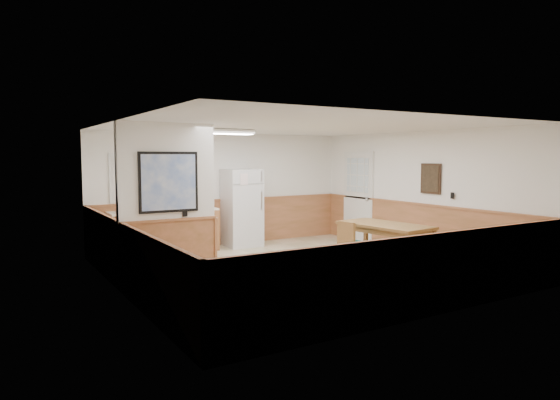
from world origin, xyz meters
TOP-DOWN VIEW (x-y plane):
  - ground at (0.00, 0.00)m, footprint 6.00×6.00m
  - ceiling at (0.00, 0.00)m, footprint 6.00×6.00m
  - back_wall at (0.00, 3.00)m, footprint 6.00×0.02m
  - right_wall at (3.00, 0.00)m, footprint 0.02×6.00m
  - left_wall at (-3.00, 0.00)m, footprint 0.02×6.00m
  - wainscot_back at (0.00, 2.98)m, footprint 6.00×0.04m
  - wainscot_right at (2.98, 0.00)m, footprint 0.04×6.00m
  - wainscot_left at (-2.98, 0.00)m, footprint 0.04×6.00m
  - partition_wall at (-2.25, 0.19)m, footprint 1.50×0.20m
  - kitchen_counter at (-1.21, 2.68)m, footprint 2.20×0.61m
  - exterior_door at (2.96, 1.90)m, footprint 0.07×1.02m
  - kitchen_window at (-2.10, 2.98)m, footprint 0.80×0.04m
  - wall_painting at (2.97, -0.30)m, footprint 0.04×0.50m
  - fluorescent_fixture at (-0.80, 1.30)m, footprint 1.20×0.30m
  - refrigerator at (0.25, 2.63)m, footprint 0.77×0.73m
  - dining_table at (1.66, -0.42)m, footprint 1.05×1.81m
  - dining_bench at (2.80, -0.33)m, footprint 0.49×1.71m
  - dining_chair at (0.86, -0.41)m, footprint 0.57×0.42m
  - fire_extinguisher at (-0.59, 2.67)m, footprint 0.12×0.12m
  - soap_bottle at (-2.28, 2.73)m, footprint 0.07×0.07m

SIDE VIEW (x-z plane):
  - ground at x=0.00m, z-range 0.00..0.00m
  - dining_bench at x=2.80m, z-range 0.12..0.57m
  - kitchen_counter at x=-1.21m, z-range -0.04..0.96m
  - dining_chair at x=0.86m, z-range 0.07..0.92m
  - wainscot_back at x=0.00m, z-range 0.00..1.00m
  - wainscot_right at x=2.98m, z-range 0.00..1.00m
  - wainscot_left at x=-2.98m, z-range 0.00..1.00m
  - dining_table at x=1.66m, z-range 0.28..1.03m
  - refrigerator at x=0.25m, z-range 0.00..1.71m
  - soap_bottle at x=-2.28m, z-range 0.90..1.11m
  - exterior_door at x=2.96m, z-range -0.02..2.13m
  - fire_extinguisher at x=-0.59m, z-range 0.87..1.35m
  - partition_wall at x=-2.25m, z-range -0.02..2.48m
  - back_wall at x=0.00m, z-range 0.00..2.50m
  - right_wall at x=3.00m, z-range 0.00..2.50m
  - left_wall at x=-3.00m, z-range 0.00..2.50m
  - kitchen_window at x=-2.10m, z-range 1.05..2.05m
  - wall_painting at x=2.97m, z-range 1.25..1.85m
  - fluorescent_fixture at x=-0.80m, z-range 2.40..2.49m
  - ceiling at x=0.00m, z-range 2.49..2.51m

